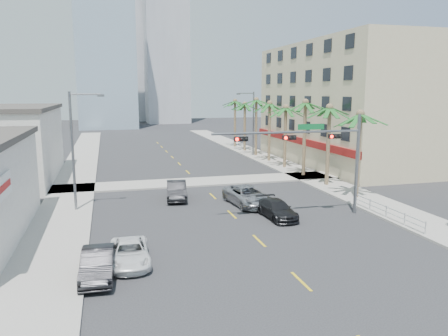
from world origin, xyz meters
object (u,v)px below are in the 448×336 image
at_px(car_lane_center, 248,196).
at_px(car_lane_right, 277,209).
at_px(car_parked_far, 130,253).
at_px(traffic_signal_mast, 318,148).
at_px(car_lane_left, 177,190).
at_px(car_parked_mid, 98,264).

bearing_deg(car_lane_center, car_lane_right, -84.34).
height_order(car_parked_far, car_lane_right, car_lane_right).
distance_m(car_parked_far, car_lane_right, 12.25).
relative_size(car_parked_far, car_lane_center, 0.79).
bearing_deg(car_lane_right, traffic_signal_mast, -11.18).
height_order(car_parked_far, car_lane_center, car_lane_center).
relative_size(car_lane_left, car_lane_right, 1.04).
distance_m(traffic_signal_mast, car_lane_center, 7.22).
distance_m(car_parked_mid, car_lane_center, 16.10).
height_order(car_parked_mid, car_lane_center, car_lane_center).
bearing_deg(car_parked_mid, traffic_signal_mast, 27.47).
xyz_separation_m(traffic_signal_mast, car_lane_right, (-2.89, 0.38, -4.42)).
bearing_deg(car_lane_right, car_parked_far, -154.46).
bearing_deg(car_lane_right, car_lane_center, 98.88).
relative_size(car_parked_mid, car_lane_right, 0.98).
xyz_separation_m(car_parked_far, car_lane_center, (9.80, 9.99, 0.16)).
relative_size(traffic_signal_mast, car_lane_right, 2.52).
xyz_separation_m(traffic_signal_mast, car_parked_far, (-13.58, -5.60, -4.45)).
xyz_separation_m(car_parked_far, car_lane_left, (4.60, 13.41, 0.15)).
bearing_deg(car_lane_left, car_parked_mid, -104.81).
xyz_separation_m(traffic_signal_mast, car_parked_mid, (-15.18, -6.98, -4.35)).
relative_size(traffic_signal_mast, car_lane_left, 2.41).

